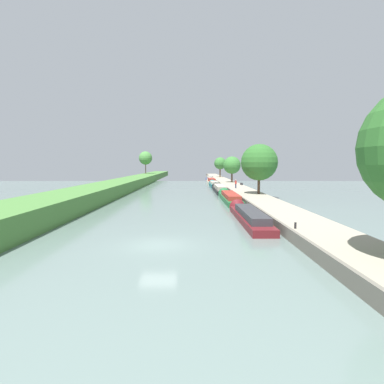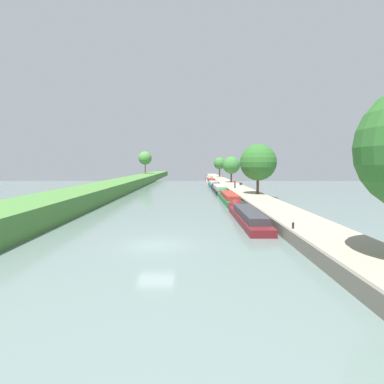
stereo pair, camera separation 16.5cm
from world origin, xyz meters
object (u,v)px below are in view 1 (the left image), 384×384
narrowboat_green (229,197)px  park_bench (241,183)px  narrowboat_teal (214,184)px  narrowboat_black (219,189)px  mooring_bollard_near (295,225)px  narrowboat_maroon (248,215)px  mooring_bollard_far (213,177)px  narrowboat_cream (211,181)px  narrowboat_blue (209,179)px  person_walking (236,184)px

narrowboat_green → park_bench: size_ratio=10.27×
narrowboat_teal → narrowboat_green: bearing=-89.7°
narrowboat_black → mooring_bollard_near: (1.93, -40.29, 0.53)m
narrowboat_maroon → mooring_bollard_far: (1.97, 80.02, 0.58)m
narrowboat_cream → mooring_bollard_near: (1.86, -68.17, 0.50)m
narrowboat_green → narrowboat_cream: narrowboat_cream is taller
narrowboat_green → park_bench: narrowboat_green is taller
narrowboat_teal → narrowboat_maroon: bearing=-90.0°
narrowboat_teal → narrowboat_blue: bearing=89.3°
mooring_bollard_near → narrowboat_green: bearing=94.3°
person_walking → park_bench: 9.68m
narrowboat_green → narrowboat_teal: (-0.17, 30.93, -0.01)m
narrowboat_teal → park_bench: narrowboat_teal is taller
person_walking → narrowboat_teal: bearing=99.6°
mooring_bollard_near → narrowboat_maroon: bearing=103.9°
narrowboat_teal → narrowboat_blue: narrowboat_blue is taller
narrowboat_cream → mooring_bollard_near: narrowboat_cream is taller
narrowboat_blue → narrowboat_green: bearing=-90.2°
narrowboat_teal → person_walking: 18.14m
mooring_bollard_near → park_bench: bearing=85.6°
narrowboat_cream → person_walking: (2.88, -30.64, 1.15)m
person_walking → narrowboat_maroon: bearing=-95.8°
person_walking → mooring_bollard_near: 37.55m
narrowboat_green → narrowboat_teal: size_ratio=1.39×
person_walking → mooring_bollard_near: bearing=-91.6°
narrowboat_black → park_bench: (5.57, 6.54, 0.65)m
person_walking → park_bench: size_ratio=1.11×
narrowboat_maroon → narrowboat_black: 32.34m
narrowboat_blue → park_bench: bearing=-81.5°
narrowboat_black → narrowboat_green: bearing=-89.6°
narrowboat_blue → mooring_bollard_near: (1.65, -82.22, 0.46)m
narrowboat_blue → mooring_bollard_near: narrowboat_blue is taller
mooring_bollard_near → narrowboat_cream: bearing=91.6°
narrowboat_maroon → park_bench: (5.61, 38.89, 0.70)m
narrowboat_cream → narrowboat_blue: size_ratio=1.13×
narrowboat_maroon → narrowboat_teal: 47.43m
park_bench → narrowboat_green: bearing=-103.7°
narrowboat_blue → park_bench: narrowboat_blue is taller
narrowboat_black → narrowboat_cream: bearing=89.9°
narrowboat_black → mooring_bollard_far: 47.72m
narrowboat_green → narrowboat_cream: size_ratio=1.15×
narrowboat_teal → narrowboat_cream: bearing=89.5°
park_bench → narrowboat_blue: bearing=98.5°
narrowboat_blue → mooring_bollard_far: (1.65, 5.74, 0.46)m
person_walking → mooring_bollard_far: size_ratio=3.69×
mooring_bollard_far → park_bench: (3.64, -41.13, 0.12)m
narrowboat_blue → person_walking: (2.68, -44.69, 1.11)m
narrowboat_black → person_walking: (2.95, -2.76, 1.17)m
narrowboat_cream → park_bench: 22.05m
narrowboat_teal → narrowboat_cream: size_ratio=0.82×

